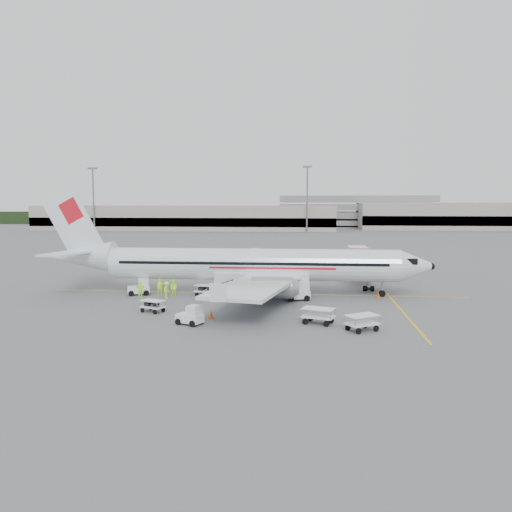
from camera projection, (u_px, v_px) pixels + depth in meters
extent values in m
plane|color=#56595B|center=(254.00, 294.00, 52.78)|extent=(360.00, 360.00, 0.00)
cube|color=yellow|center=(254.00, 294.00, 52.78)|extent=(44.00, 0.20, 0.01)
cube|color=yellow|center=(404.00, 313.00, 43.40)|extent=(0.20, 20.00, 0.01)
cone|color=#DF4B0B|center=(378.00, 295.00, 49.91)|extent=(0.43, 0.43, 0.70)
cone|color=#DF4B0B|center=(313.00, 274.00, 65.81)|extent=(0.33, 0.33, 0.54)
cone|color=#DF4B0B|center=(211.00, 314.00, 41.34)|extent=(0.42, 0.42, 0.69)
imported|color=#B3FF25|center=(160.00, 287.00, 52.24)|extent=(0.67, 0.51, 1.66)
imported|color=#B3FF25|center=(174.00, 288.00, 51.36)|extent=(0.96, 0.84, 1.66)
imported|color=#B3FF25|center=(167.00, 290.00, 50.04)|extent=(0.72, 1.15, 1.70)
imported|color=#B3FF25|center=(140.00, 290.00, 50.27)|extent=(1.07, 0.64, 1.71)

